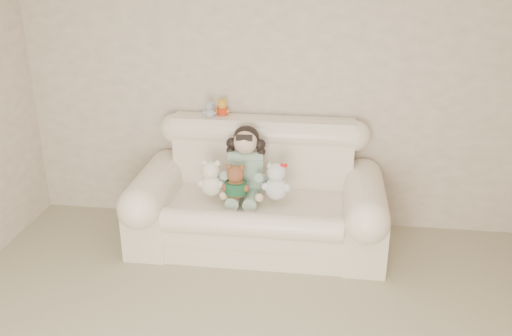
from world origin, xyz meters
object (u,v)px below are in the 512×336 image
object	(u,v)px
sofa	(258,190)
white_cat	(276,177)
seated_child	(246,162)
brown_teddy	(236,179)
cream_teddy	(211,175)

from	to	relation	value
sofa	white_cat	xyz separation A→B (m)	(0.17, -0.12, 0.17)
sofa	seated_child	size ratio (longest dim) A/B	3.40
brown_teddy	white_cat	size ratio (longest dim) A/B	0.93
seated_child	brown_teddy	bearing A→B (deg)	-107.28
seated_child	sofa	bearing A→B (deg)	-42.50
white_cat	cream_teddy	xyz separation A→B (m)	(-0.53, 0.00, -0.01)
seated_child	brown_teddy	world-z (taller)	seated_child
white_cat	sofa	bearing A→B (deg)	151.13
seated_child	brown_teddy	size ratio (longest dim) A/B	1.77
seated_child	white_cat	xyz separation A→B (m)	(0.28, -0.20, -0.04)
sofa	brown_teddy	world-z (taller)	sofa
sofa	seated_child	world-z (taller)	seated_child
seated_child	cream_teddy	bearing A→B (deg)	-148.56
brown_teddy	cream_teddy	distance (m)	0.21
brown_teddy	cream_teddy	size ratio (longest dim) A/B	0.97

